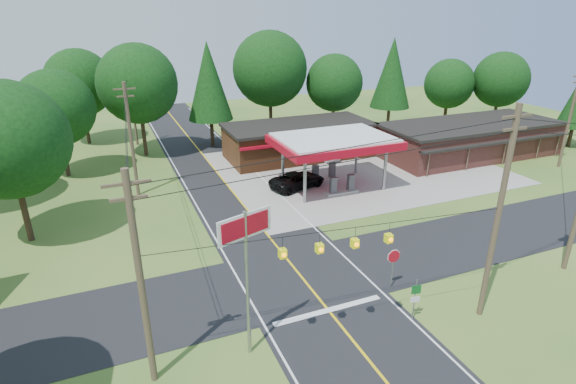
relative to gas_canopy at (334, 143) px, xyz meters
name	(u,v)px	position (x,y,z in m)	size (l,w,h in m)	color
ground	(302,277)	(-9.00, -13.00, -4.27)	(120.00, 120.00, 0.00)	#3D6222
main_highway	(302,277)	(-9.00, -13.00, -4.26)	(8.00, 120.00, 0.02)	black
cross_road	(302,277)	(-9.00, -13.00, -4.25)	(70.00, 7.00, 0.02)	black
lane_center_yellow	(302,277)	(-9.00, -13.00, -4.24)	(0.15, 110.00, 0.00)	yellow
gas_canopy	(334,143)	(0.00, 0.00, 0.00)	(10.60, 7.40, 4.88)	gray
convenience_store	(299,140)	(1.00, 9.98, -2.35)	(16.40, 7.55, 3.80)	brown
strip_building	(469,139)	(19.00, 2.98, -2.35)	(20.40, 8.75, 3.80)	#3A1B17
utility_pole_near_right	(498,215)	(-1.50, -20.00, 1.69)	(1.80, 0.30, 11.50)	#473828
utility_pole_near_left	(140,280)	(-18.50, -18.00, 0.93)	(1.80, 0.30, 10.00)	#473828
utility_pole_far_left	(131,139)	(-17.00, 5.00, 0.93)	(1.80, 0.30, 10.00)	#473828
utility_pole_far_right	(570,118)	(25.00, -4.00, 0.93)	(1.80, 0.30, 10.00)	#473828
utility_pole_north	(133,106)	(-15.50, 22.00, 0.48)	(0.30, 0.30, 9.50)	#473828
overhead_beacons	(338,231)	(-10.00, -19.00, 1.95)	(17.04, 2.04, 1.03)	black
treeline_backdrop	(213,94)	(-8.18, 11.01, 3.22)	(70.27, 51.59, 13.30)	#332316
suv_car	(298,180)	(-3.09, 1.07, -3.52)	(5.41, 5.41, 1.50)	black
sedan_car	(323,152)	(3.00, 8.00, -3.49)	(4.54, 4.54, 1.55)	white
big_stop_sign	(246,250)	(-14.00, -18.01, 1.36)	(2.66, 0.96, 7.48)	gray
octagonal_stop_sign	(394,259)	(-4.50, -16.01, -2.36)	(0.88, 0.10, 2.55)	gray
route_sign_post	(415,296)	(-5.20, -19.02, -2.78)	(0.50, 0.15, 2.48)	gray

